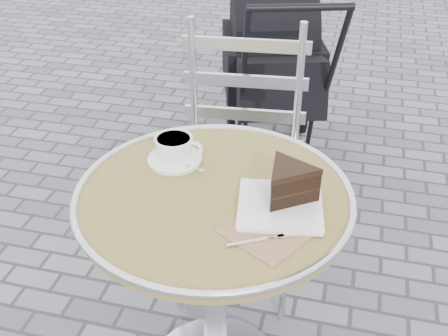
% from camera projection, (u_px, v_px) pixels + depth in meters
% --- Properties ---
extents(cafe_table, '(0.72, 0.72, 0.74)m').
position_uv_depth(cafe_table, '(214.00, 243.00, 1.52)').
color(cafe_table, silver).
rests_on(cafe_table, ground).
extents(cappuccino_set, '(0.17, 0.15, 0.07)m').
position_uv_depth(cappuccino_set, '(175.00, 151.00, 1.54)').
color(cappuccino_set, white).
rests_on(cappuccino_set, cafe_table).
extents(cake_plate_set, '(0.25, 0.32, 0.11)m').
position_uv_depth(cake_plate_set, '(286.00, 188.00, 1.36)').
color(cake_plate_set, '#996F54').
rests_on(cake_plate_set, cafe_table).
extents(bistro_chair, '(0.48, 0.48, 0.97)m').
position_uv_depth(bistro_chair, '(242.00, 131.00, 1.96)').
color(bistro_chair, silver).
rests_on(bistro_chair, ground).
extents(baby_stroller, '(0.67, 1.01, 0.96)m').
position_uv_depth(baby_stroller, '(273.00, 77.00, 2.76)').
color(baby_stroller, black).
rests_on(baby_stroller, ground).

